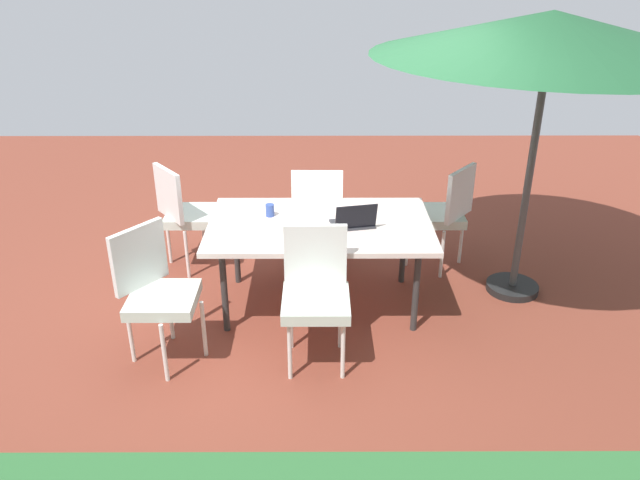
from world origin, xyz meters
TOP-DOWN VIEW (x-y plane):
  - ground_plane at (0.00, 0.00)m, footprint 10.00×10.00m
  - dining_table at (0.00, 0.00)m, footprint 1.74×1.06m
  - patio_umbrella at (-1.66, -0.22)m, footprint 2.62×2.62m
  - chair_northeast at (1.13, 0.70)m, footprint 0.58×0.58m
  - chair_north at (0.03, 0.73)m, footprint 0.46×0.46m
  - chair_south at (0.02, -0.68)m, footprint 0.46×0.46m
  - chair_southwest at (-1.10, -0.67)m, footprint 0.58×0.58m
  - chair_southeast at (1.19, -0.68)m, footprint 0.58×0.58m
  - laptop at (-0.26, 0.08)m, footprint 0.36×0.31m
  - cup at (0.40, -0.14)m, footprint 0.07×0.07m

SIDE VIEW (x-z plane):
  - ground_plane at x=0.00m, z-range -0.02..0.00m
  - chair_northeast at x=1.13m, z-range 0.06..1.04m
  - chair_north at x=0.03m, z-range 0.06..1.04m
  - chair_south at x=0.02m, z-range 0.06..1.04m
  - chair_southwest at x=-1.10m, z-range 0.06..1.04m
  - chair_southeast at x=1.19m, z-range 0.06..1.04m
  - dining_table at x=0.00m, z-range 0.32..1.05m
  - laptop at x=-0.26m, z-range 0.68..0.89m
  - cup at x=0.40m, z-range 0.74..0.84m
  - patio_umbrella at x=-1.66m, z-range 0.97..3.26m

